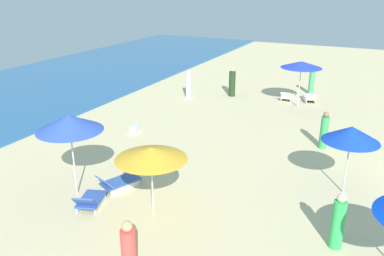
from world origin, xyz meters
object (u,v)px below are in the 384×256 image
(umbrella_0, at_px, (301,65))
(umbrella_4, at_px, (69,123))
(lounge_chair_0_0, at_px, (310,98))
(cooler_box_0, at_px, (135,129))
(umbrella_1, at_px, (351,134))
(umbrella_3, at_px, (151,153))
(beachgoer_6, at_px, (312,82))
(beachgoer_1, at_px, (189,85))
(beachgoer_3, at_px, (338,223))
(beachgoer_0, at_px, (129,253))
(lounge_chair_4_1, at_px, (118,182))
(lounge_chair_0_1, at_px, (287,96))
(beachgoer_5, at_px, (324,131))
(lounge_chair_4_0, at_px, (90,201))
(beachgoer_2, at_px, (232,83))

(umbrella_0, distance_m, umbrella_4, 13.81)
(lounge_chair_0_0, xyz_separation_m, cooler_box_0, (-8.64, 6.37, -0.09))
(umbrella_1, bearing_deg, umbrella_3, 129.06)
(lounge_chair_0_0, relative_size, beachgoer_6, 0.99)
(beachgoer_1, distance_m, beachgoer_6, 7.65)
(beachgoer_3, bearing_deg, umbrella_1, -34.50)
(umbrella_3, relative_size, beachgoer_0, 1.41)
(beachgoer_1, xyz_separation_m, cooler_box_0, (-6.32, -0.35, -0.64))
(umbrella_0, xyz_separation_m, cooler_box_0, (-7.40, 5.96, -2.21))
(umbrella_3, relative_size, lounge_chair_4_1, 1.42)
(lounge_chair_0_1, distance_m, umbrella_3, 14.27)
(lounge_chair_0_1, distance_m, umbrella_4, 14.74)
(umbrella_1, bearing_deg, beachgoer_3, -177.23)
(umbrella_0, relative_size, beachgoer_3, 1.60)
(lounge_chair_0_0, bearing_deg, beachgoer_0, 66.61)
(lounge_chair_4_1, height_order, beachgoer_1, beachgoer_1)
(umbrella_3, distance_m, beachgoer_5, 8.57)
(lounge_chair_0_0, relative_size, cooler_box_0, 3.09)
(beachgoer_0, xyz_separation_m, beachgoer_6, (18.67, -0.73, -0.01))
(lounge_chair_4_0, distance_m, beachgoer_2, 14.01)
(beachgoer_0, xyz_separation_m, beachgoer_3, (3.40, -4.19, 0.00))
(beachgoer_0, relative_size, beachgoer_6, 1.01)
(umbrella_1, bearing_deg, cooler_box_0, 79.92)
(umbrella_3, height_order, beachgoer_2, umbrella_3)
(beachgoer_5, bearing_deg, umbrella_1, 171.65)
(beachgoer_2, bearing_deg, beachgoer_0, -141.93)
(beachgoer_3, bearing_deg, umbrella_3, 62.07)
(umbrella_3, xyz_separation_m, lounge_chair_4_0, (-0.46, 2.01, -1.81))
(umbrella_0, relative_size, umbrella_1, 1.09)
(umbrella_3, relative_size, beachgoer_6, 1.42)
(umbrella_1, height_order, umbrella_3, umbrella_1)
(beachgoer_0, xyz_separation_m, cooler_box_0, (8.26, 5.38, -0.58))
(beachgoer_1, xyz_separation_m, beachgoer_2, (1.51, -2.20, -0.00))
(lounge_chair_4_1, distance_m, beachgoer_6, 15.62)
(umbrella_1, bearing_deg, umbrella_4, 116.75)
(umbrella_1, height_order, beachgoer_6, umbrella_1)
(umbrella_1, xyz_separation_m, beachgoer_2, (9.51, 7.56, -1.28))
(umbrella_1, height_order, beachgoer_0, umbrella_1)
(lounge_chair_0_1, relative_size, beachgoer_1, 0.85)
(umbrella_4, distance_m, beachgoer_1, 12.24)
(umbrella_1, relative_size, beachgoer_1, 1.38)
(beachgoer_5, bearing_deg, umbrella_0, -5.45)
(beachgoer_1, bearing_deg, beachgoer_0, -100.64)
(lounge_chair_0_1, bearing_deg, cooler_box_0, 55.59)
(umbrella_1, bearing_deg, beachgoer_5, 19.10)
(lounge_chair_4_1, height_order, beachgoer_6, beachgoer_6)
(lounge_chair_4_0, distance_m, beachgoer_0, 3.64)
(beachgoer_0, relative_size, beachgoer_1, 0.94)
(umbrella_0, distance_m, umbrella_1, 9.72)
(umbrella_4, bearing_deg, beachgoer_0, -123.72)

